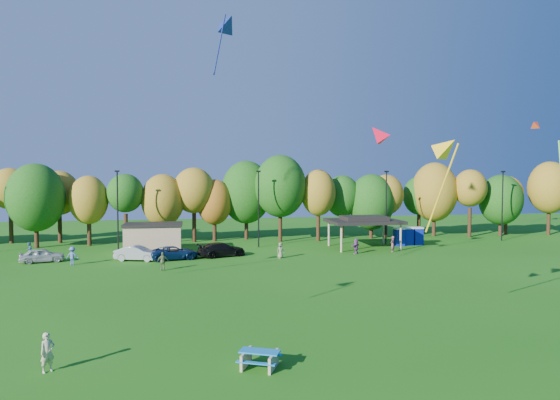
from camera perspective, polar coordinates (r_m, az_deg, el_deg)
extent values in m
plane|color=#19600F|center=(21.16, 8.07, -21.12)|extent=(160.00, 160.00, 0.00)
cylinder|color=black|center=(70.99, -28.37, -2.73)|extent=(0.50, 0.50, 4.12)
ellipsoid|color=olive|center=(70.71, -28.47, 1.15)|extent=(4.78, 4.78, 5.18)
cylinder|color=black|center=(65.28, -26.06, -3.38)|extent=(0.50, 0.50, 3.56)
ellipsoid|color=#144C0F|center=(64.97, -26.14, 0.26)|extent=(6.62, 6.62, 8.00)
cylinder|color=black|center=(68.76, -23.85, -2.94)|extent=(0.50, 0.50, 3.79)
ellipsoid|color=olive|center=(68.47, -23.93, 0.75)|extent=(4.94, 4.94, 5.58)
cylinder|color=black|center=(64.78, -20.96, -3.43)|extent=(0.50, 0.50, 3.34)
ellipsoid|color=olive|center=(64.48, -21.03, 0.01)|extent=(4.61, 4.61, 5.88)
cylinder|color=black|center=(63.95, -17.20, -3.23)|extent=(0.50, 0.50, 3.82)
ellipsoid|color=#144C0F|center=(63.64, -17.26, 0.76)|extent=(4.43, 4.43, 4.73)
cylinder|color=black|center=(64.26, -13.21, -3.40)|extent=(0.50, 0.50, 3.25)
ellipsoid|color=olive|center=(63.96, -13.25, -0.02)|extent=(5.33, 5.33, 6.53)
cylinder|color=black|center=(64.72, -9.78, -3.00)|extent=(0.50, 0.50, 3.96)
ellipsoid|color=olive|center=(64.41, -9.81, 1.09)|extent=(5.31, 5.31, 5.82)
cylinder|color=black|center=(65.12, -7.48, -3.36)|extent=(0.50, 0.50, 3.05)
ellipsoid|color=#995914|center=(64.83, -7.50, -0.23)|extent=(4.54, 4.54, 5.87)
cylinder|color=black|center=(66.61, -3.86, -2.88)|extent=(0.50, 0.50, 3.77)
ellipsoid|color=#144C0F|center=(66.31, -3.88, 0.90)|extent=(6.69, 6.69, 8.35)
cylinder|color=black|center=(64.24, 0.03, -2.86)|extent=(0.50, 0.50, 4.28)
ellipsoid|color=#144C0F|center=(63.93, 0.03, 1.60)|extent=(6.64, 6.64, 8.01)
cylinder|color=black|center=(65.03, 4.39, -3.03)|extent=(0.50, 0.50, 3.76)
ellipsoid|color=olive|center=(64.73, 4.40, 0.84)|extent=(4.49, 4.49, 6.02)
cylinder|color=black|center=(68.08, 7.10, -2.92)|extent=(0.50, 0.50, 3.43)
ellipsoid|color=#144C0F|center=(67.79, 7.12, 0.45)|extent=(4.77, 4.77, 5.63)
cylinder|color=black|center=(68.56, 10.37, -3.10)|extent=(0.50, 0.50, 2.95)
ellipsoid|color=#144C0F|center=(68.28, 10.39, -0.23)|extent=(6.14, 6.14, 7.54)
cylinder|color=black|center=(69.79, 11.98, -2.78)|extent=(0.50, 0.50, 3.52)
ellipsoid|color=olive|center=(69.51, 12.02, 0.59)|extent=(4.78, 4.78, 5.53)
cylinder|color=black|center=(73.63, 15.57, -2.58)|extent=(0.50, 0.50, 3.39)
ellipsoid|color=#144C0F|center=(73.36, 15.62, 0.49)|extent=(4.54, 4.54, 5.46)
cylinder|color=black|center=(73.21, 17.17, -2.50)|extent=(0.50, 0.50, 3.72)
ellipsoid|color=olive|center=(72.94, 17.22, 0.89)|extent=(6.32, 6.32, 8.24)
cylinder|color=black|center=(73.61, 20.84, -2.40)|extent=(0.50, 0.50, 4.06)
ellipsoid|color=olive|center=(73.34, 20.91, 1.28)|extent=(4.50, 4.50, 5.13)
cylinder|color=black|center=(76.85, 23.87, -2.62)|extent=(0.50, 0.50, 3.05)
ellipsoid|color=#144C0F|center=(76.60, 23.93, 0.03)|extent=(5.97, 5.97, 7.05)
cylinder|color=black|center=(79.18, 24.39, -2.30)|extent=(0.50, 0.50, 3.55)
ellipsoid|color=olive|center=(78.93, 24.45, 0.70)|extent=(4.60, 4.60, 4.99)
cylinder|color=black|center=(81.00, 28.35, -2.09)|extent=(0.50, 0.50, 4.07)
ellipsoid|color=olive|center=(80.75, 28.43, 1.27)|extent=(5.83, 5.83, 7.42)
cylinder|color=black|center=(58.97, -18.06, -1.22)|extent=(0.16, 0.16, 9.00)
cube|color=black|center=(58.82, -18.13, 3.15)|extent=(0.50, 0.25, 0.18)
cylinder|color=black|center=(59.02, -2.47, -1.08)|extent=(0.16, 0.16, 9.00)
cube|color=black|center=(58.88, -2.48, 3.29)|extent=(0.50, 0.25, 0.18)
cylinder|color=black|center=(63.26, 12.04, -0.87)|extent=(0.16, 0.16, 9.00)
cube|color=black|center=(63.13, 12.08, 3.21)|extent=(0.50, 0.25, 0.18)
cylinder|color=black|center=(70.94, 24.06, -0.66)|extent=(0.16, 0.16, 9.00)
cube|color=black|center=(70.82, 24.14, 2.98)|extent=(0.50, 0.25, 0.18)
cube|color=tan|center=(56.88, -14.27, -4.35)|extent=(6.00, 4.00, 3.00)
cube|color=black|center=(56.70, -14.29, -2.72)|extent=(6.30, 4.30, 0.25)
cylinder|color=tan|center=(55.84, 7.03, -4.42)|extent=(0.24, 0.24, 3.00)
cylinder|color=tan|center=(58.32, 13.62, -4.17)|extent=(0.24, 0.24, 3.00)
cylinder|color=tan|center=(60.59, 5.61, -3.84)|extent=(0.24, 0.24, 3.00)
cylinder|color=tan|center=(62.88, 11.76, -3.64)|extent=(0.24, 0.24, 3.00)
cube|color=black|center=(59.13, 9.55, -2.42)|extent=(8.20, 6.20, 0.35)
cube|color=black|center=(59.10, 9.56, -2.04)|extent=(5.00, 3.50, 0.45)
cube|color=#0C1DA0|center=(62.22, 13.45, -4.19)|extent=(1.10, 1.10, 2.00)
cube|color=silver|center=(62.10, 13.46, -3.19)|extent=(1.15, 1.15, 0.18)
cube|color=#0C1DA0|center=(63.10, 14.39, -4.10)|extent=(1.10, 1.10, 2.00)
cube|color=silver|center=(62.98, 14.40, -3.12)|extent=(1.15, 1.15, 0.18)
cube|color=#0C1DA0|center=(63.68, 15.44, -4.05)|extent=(1.10, 1.10, 2.00)
cube|color=silver|center=(63.56, 15.46, -3.08)|extent=(1.15, 1.15, 0.18)
cube|color=tan|center=(23.53, -3.90, -17.63)|extent=(0.70, 1.35, 0.71)
cube|color=tan|center=(23.19, -0.74, -17.94)|extent=(0.70, 1.35, 0.71)
cube|color=#1676C0|center=(23.22, -2.34, -16.90)|extent=(1.92, 1.41, 0.06)
cube|color=#1676C0|center=(22.78, -2.80, -18.12)|extent=(1.71, 0.96, 0.05)
cube|color=#1676C0|center=(23.87, -1.90, -17.11)|extent=(1.71, 0.96, 0.05)
imported|color=#C1B691|center=(24.86, -25.04, -15.49)|extent=(0.75, 0.73, 1.74)
imported|color=silver|center=(54.49, -25.56, -5.72)|extent=(4.38, 2.66, 1.40)
imported|color=#A4A3A9|center=(52.13, -15.95, -5.88)|extent=(4.76, 2.88, 1.48)
imported|color=#0C234C|center=(51.92, -12.03, -5.93)|extent=(5.27, 3.26, 1.36)
imported|color=black|center=(52.98, -6.70, -5.64)|extent=(5.51, 3.66, 1.48)
imported|color=#9A485D|center=(57.06, 12.73, -4.93)|extent=(0.75, 0.77, 1.78)
imported|color=#436B93|center=(58.48, -26.76, -5.09)|extent=(0.72, 0.86, 1.56)
imported|color=#8F3B8D|center=(55.06, 8.68, -5.25)|extent=(1.45, 1.37, 1.63)
imported|color=#627145|center=(46.28, -13.25, -6.83)|extent=(1.01, 0.48, 1.67)
imported|color=#4E68AC|center=(51.71, -22.64, -5.92)|extent=(1.18, 0.75, 1.74)
imported|color=#7C845A|center=(51.62, 0.05, -5.78)|extent=(0.91, 0.74, 1.61)
cone|color=yellow|center=(29.08, 18.50, 5.74)|extent=(2.18, 2.27, 1.84)
cylinder|color=yellow|center=(27.57, 18.00, 1.23)|extent=(1.16, 1.51, 4.73)
cone|color=navy|center=(36.78, -6.02, 19.48)|extent=(2.26, 2.41, 1.96)
cylinder|color=navy|center=(35.27, -6.94, 17.16)|extent=(0.85, 1.30, 3.79)
cone|color=red|center=(58.40, 27.23, 7.73)|extent=(1.69, 1.60, 1.38)
cone|color=red|center=(25.37, 11.05, 7.41)|extent=(1.59, 1.46, 1.26)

